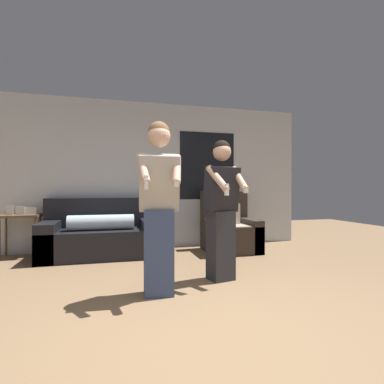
{
  "coord_description": "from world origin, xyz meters",
  "views": [
    {
      "loc": [
        -0.68,
        -2.21,
        1.09
      ],
      "look_at": [
        0.19,
        1.03,
        1.06
      ],
      "focal_mm": 28.0,
      "sensor_mm": 36.0,
      "label": 1
    }
  ],
  "objects_px": {
    "person_left": "(159,206)",
    "person_right": "(221,208)",
    "couch": "(102,236)",
    "armchair": "(229,231)",
    "side_table": "(20,221)"
  },
  "relations": [
    {
      "from": "armchair",
      "to": "couch",
      "type": "bearing_deg",
      "value": 175.61
    },
    {
      "from": "person_left",
      "to": "person_right",
      "type": "xyz_separation_m",
      "value": [
        0.81,
        0.33,
        -0.06
      ]
    },
    {
      "from": "couch",
      "to": "person_left",
      "type": "distance_m",
      "value": 2.24
    },
    {
      "from": "side_table",
      "to": "armchair",
      "type": "bearing_deg",
      "value": -6.72
    },
    {
      "from": "armchair",
      "to": "person_right",
      "type": "distance_m",
      "value": 1.81
    },
    {
      "from": "couch",
      "to": "person_right",
      "type": "relative_size",
      "value": 1.09
    },
    {
      "from": "couch",
      "to": "person_right",
      "type": "bearing_deg",
      "value": -50.3
    },
    {
      "from": "armchair",
      "to": "person_right",
      "type": "relative_size",
      "value": 0.62
    },
    {
      "from": "person_left",
      "to": "person_right",
      "type": "height_order",
      "value": "person_left"
    },
    {
      "from": "person_left",
      "to": "couch",
      "type": "bearing_deg",
      "value": 106.96
    },
    {
      "from": "armchair",
      "to": "side_table",
      "type": "bearing_deg",
      "value": 173.28
    },
    {
      "from": "armchair",
      "to": "person_left",
      "type": "relative_size",
      "value": 0.59
    },
    {
      "from": "couch",
      "to": "side_table",
      "type": "xyz_separation_m",
      "value": [
        -1.26,
        0.24,
        0.25
      ]
    },
    {
      "from": "couch",
      "to": "side_table",
      "type": "distance_m",
      "value": 1.31
    },
    {
      "from": "armchair",
      "to": "person_left",
      "type": "height_order",
      "value": "person_left"
    }
  ]
}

